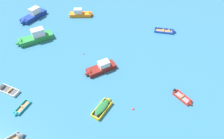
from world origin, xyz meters
The scene contains 11 objects.
rowboat_white_midfield_right centered at (-16.04, 19.32, 0.19)m, with size 3.89×2.42×1.13m.
rowboat_turquoise_far_right centered at (-12.20, 15.53, 0.15)m, with size 1.83×2.94×0.84m.
rowboat_red_cluster_outer centered at (11.03, 18.84, 0.18)m, with size 2.84×3.05×0.99m.
motor_launch_deep_blue_foreground_center centered at (-18.90, 39.76, 0.70)m, with size 4.81×6.90×2.51m.
rowboat_blue_back_row_center centered at (11.19, 36.38, 0.20)m, with size 4.58×1.99×1.34m.
rowboat_yellow_near_right centered at (-0.58, 17.16, 0.36)m, with size 2.96×4.00×1.21m.
motor_launch_orange_distant_center centered at (-7.96, 41.80, 0.57)m, with size 5.47×2.06×2.07m.
motor_launch_green_outer_left centered at (-15.66, 31.58, 0.77)m, with size 7.00×5.48×2.76m.
motor_launch_maroon_back_row_right centered at (-2.11, 24.19, 0.54)m, with size 5.45×4.33×1.99m.
mooring_buoy_outer_edge centered at (-5.40, 28.40, 0.00)m, with size 0.30×0.30×0.30m, color red.
mooring_buoy_between_boats_left centered at (3.42, 17.03, 0.00)m, with size 0.36×0.36×0.36m, color red.
Camera 1 is at (1.56, 0.83, 23.42)m, focal length 32.17 mm.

